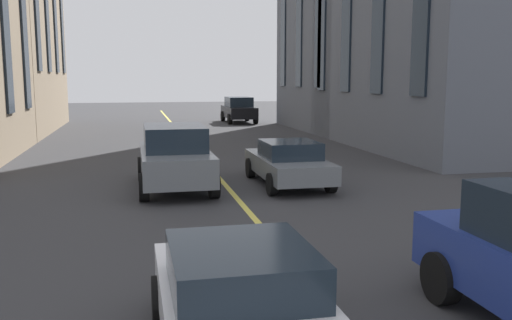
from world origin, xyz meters
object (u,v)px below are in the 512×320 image
car_white_oncoming (244,309)px  car_grey_parked_a (175,156)px  car_black_near (239,109)px  car_grey_mid (288,162)px

car_white_oncoming → car_grey_parked_a: size_ratio=0.94×
car_black_near → car_grey_parked_a: bearing=164.9°
car_black_near → car_grey_mid: size_ratio=1.07×
car_black_near → car_grey_parked_a: size_ratio=1.00×
car_grey_parked_a → car_grey_mid: bearing=-92.9°
car_grey_mid → car_grey_parked_a: size_ratio=0.94×
car_white_oncoming → car_grey_parked_a: bearing=-0.0°
car_grey_mid → car_grey_parked_a: car_grey_parked_a is taller
car_white_oncoming → car_black_near: car_black_near is taller
car_white_oncoming → car_grey_mid: (10.32, -3.43, 0.00)m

